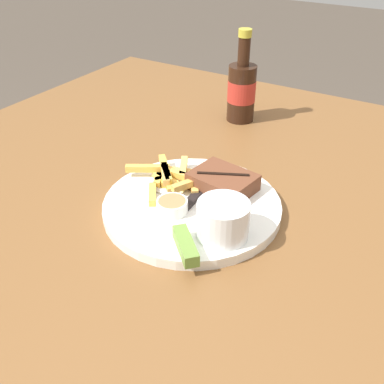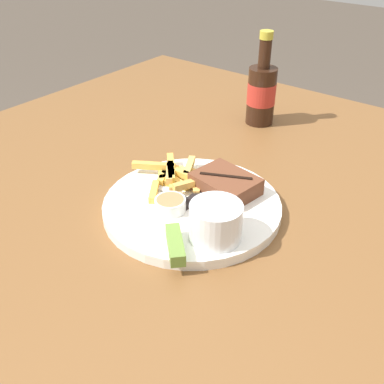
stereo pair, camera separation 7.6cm
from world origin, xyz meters
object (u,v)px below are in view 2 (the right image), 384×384
object	(u,v)px
dinner_plate	(192,206)
knife_utensil	(205,190)
fork_utensil	(155,186)
pickle_spear	(175,244)
beer_bottle	(262,92)
steak_portion	(225,184)
dipping_sauce_cup	(170,204)
coleslaw_cup	(216,220)

from	to	relation	value
dinner_plate	knife_utensil	world-z (taller)	knife_utensil
fork_utensil	pickle_spear	bearing A→B (deg)	-41.54
beer_bottle	fork_utensil	bearing A→B (deg)	-87.30
steak_portion	beer_bottle	size ratio (longest dim) A/B	0.55
fork_utensil	dipping_sauce_cup	bearing A→B (deg)	-31.99
coleslaw_cup	pickle_spear	world-z (taller)	coleslaw_cup
coleslaw_cup	pickle_spear	size ratio (longest dim) A/B	1.12
steak_portion	fork_utensil	size ratio (longest dim) A/B	0.89
knife_utensil	coleslaw_cup	bearing A→B (deg)	-138.60
dipping_sauce_cup	pickle_spear	xyz separation A→B (m)	(0.07, -0.07, -0.00)
dinner_plate	pickle_spear	size ratio (longest dim) A/B	4.25
steak_portion	knife_utensil	distance (m)	0.04
steak_portion	pickle_spear	size ratio (longest dim) A/B	1.65
knife_utensil	fork_utensil	bearing A→B (deg)	116.87
pickle_spear	dinner_plate	bearing A→B (deg)	117.10
dinner_plate	knife_utensil	distance (m)	0.04
dinner_plate	coleslaw_cup	bearing A→B (deg)	-31.39
pickle_spear	beer_bottle	bearing A→B (deg)	107.43
coleslaw_cup	fork_utensil	xyz separation A→B (m)	(-0.17, 0.05, -0.03)
dinner_plate	knife_utensil	bearing A→B (deg)	94.08
dinner_plate	coleslaw_cup	size ratio (longest dim) A/B	3.79
dipping_sauce_cup	knife_utensil	bearing A→B (deg)	83.03
fork_utensil	coleslaw_cup	bearing A→B (deg)	-19.52
fork_utensil	beer_bottle	bearing A→B (deg)	89.30
dinner_plate	steak_portion	world-z (taller)	steak_portion
dipping_sauce_cup	knife_utensil	size ratio (longest dim) A/B	0.32
steak_portion	fork_utensil	distance (m)	0.13
steak_portion	dipping_sauce_cup	distance (m)	0.11
steak_portion	beer_bottle	distance (m)	0.35
coleslaw_cup	beer_bottle	size ratio (longest dim) A/B	0.38
dinner_plate	steak_portion	distance (m)	0.07
coleslaw_cup	dinner_plate	bearing A→B (deg)	148.61
coleslaw_cup	pickle_spear	distance (m)	0.07
dipping_sauce_cup	pickle_spear	bearing A→B (deg)	-45.43
dinner_plate	fork_utensil	xyz separation A→B (m)	(-0.08, -0.00, 0.01)
dipping_sauce_cup	knife_utensil	xyz separation A→B (m)	(0.01, 0.08, -0.01)
knife_utensil	beer_bottle	size ratio (longest dim) A/B	0.77
steak_portion	knife_utensil	xyz separation A→B (m)	(-0.03, -0.02, -0.01)
dipping_sauce_cup	beer_bottle	size ratio (longest dim) A/B	0.24
pickle_spear	fork_utensil	size ratio (longest dim) A/B	0.54
fork_utensil	knife_utensil	distance (m)	0.09
dinner_plate	knife_utensil	size ratio (longest dim) A/B	1.86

